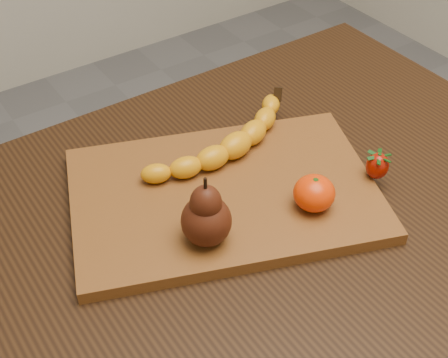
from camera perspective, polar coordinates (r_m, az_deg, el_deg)
table at (r=1.01m, az=2.83°, el=-5.90°), size 1.00×0.70×0.76m
cutting_board at (r=0.93m, az=0.00°, el=-1.39°), size 0.53×0.44×0.02m
banana at (r=0.98m, az=1.06°, el=3.10°), size 0.27×0.11×0.04m
pear at (r=0.82m, az=-1.66°, el=-2.89°), size 0.09×0.09×0.11m
mandarin at (r=0.89m, az=8.25°, el=-1.29°), size 0.07×0.07×0.05m
strawberry at (r=0.96m, az=13.86°, el=1.25°), size 0.04×0.04×0.04m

